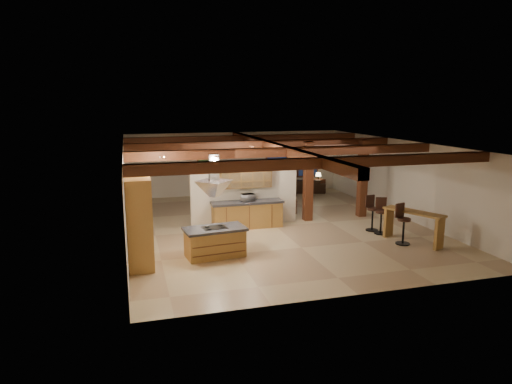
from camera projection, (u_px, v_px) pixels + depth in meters
The scene contains 23 objects.
ground at pixel (276, 226), 16.00m from camera, with size 12.00×12.00×0.00m, color tan.
room_walls at pixel (276, 176), 15.65m from camera, with size 12.00×12.00×12.00m.
ceiling_beams at pixel (276, 148), 15.46m from camera, with size 10.00×12.00×0.28m.
timber_posts at pixel (336, 172), 16.80m from camera, with size 2.50×0.30×2.90m.
partition_wall at pixel (244, 194), 15.99m from camera, with size 3.80×0.18×2.20m, color beige.
pantry_cabinet at pixel (139, 221), 12.07m from camera, with size 0.67×1.60×2.40m.
back_counter at pixel (247, 214), 15.74m from camera, with size 2.50×0.66×0.94m.
upper_display_cabinet at pixel (246, 174), 15.66m from camera, with size 1.80×0.36×0.95m.
range_hood at pixel (214, 195), 12.56m from camera, with size 1.10×1.10×1.40m.
back_windows at pixel (292, 160), 22.05m from camera, with size 2.70×0.07×1.70m.
framed_art at pixel (204, 159), 20.87m from camera, with size 0.65×0.05×0.85m.
recessed_cans at pixel (213, 153), 12.94m from camera, with size 3.16×2.46×0.03m.
kitchen_island at pixel (215, 242), 12.83m from camera, with size 1.80×1.10×0.85m.
dining_table at pixel (269, 200), 18.54m from camera, with size 1.97×1.10×0.69m, color #37170D.
sofa at pixel (301, 185), 21.93m from camera, with size 2.23×0.87×0.65m, color black.
microwave at pixel (248, 198), 15.64m from camera, with size 0.45×0.30×0.25m, color #B6B5BA.
bar_counter at pixel (413, 221), 14.03m from camera, with size 1.24×1.94×1.01m.
side_table at pixel (318, 185), 22.00m from camera, with size 0.50×0.50×0.63m, color #3D220F.
table_lamp at pixel (318, 174), 21.89m from camera, with size 0.27×0.27×0.32m.
bar_stool_a at pixel (403, 224), 13.91m from camera, with size 0.45×0.47×1.25m.
bar_stool_b at pixel (381, 216), 15.02m from camera, with size 0.45×0.46×1.19m.
bar_stool_c at pixel (372, 213), 15.38m from camera, with size 0.42×0.43×1.19m.
dining_chairs at pixel (269, 193), 18.48m from camera, with size 2.37×2.37×1.31m.
Camera 1 is at (-4.87, -14.68, 4.31)m, focal length 32.00 mm.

